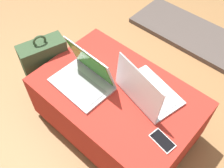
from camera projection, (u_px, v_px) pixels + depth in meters
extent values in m
plane|color=#9E7042|center=(116.00, 124.00, 1.94)|extent=(14.00, 14.00, 0.00)
cube|color=maroon|center=(116.00, 123.00, 1.92)|extent=(0.99, 0.65, 0.05)
cube|color=#B22D23|center=(117.00, 107.00, 1.76)|extent=(1.03, 0.68, 0.36)
cube|color=silver|center=(81.00, 84.00, 1.64)|extent=(0.38, 0.27, 0.02)
cube|color=#9E9EA3|center=(80.00, 84.00, 1.63)|extent=(0.33, 0.15, 0.00)
cube|color=silver|center=(91.00, 63.00, 1.58)|extent=(0.37, 0.09, 0.25)
cube|color=green|center=(90.00, 63.00, 1.58)|extent=(0.33, 0.08, 0.22)
cube|color=silver|center=(150.00, 92.00, 1.60)|extent=(0.42, 0.32, 0.02)
cube|color=#B2B2B7|center=(151.00, 91.00, 1.60)|extent=(0.35, 0.20, 0.00)
cube|color=silver|center=(137.00, 88.00, 1.46)|extent=(0.37, 0.11, 0.24)
cube|color=#1E4799|center=(138.00, 87.00, 1.46)|extent=(0.33, 0.10, 0.22)
cube|color=white|center=(162.00, 141.00, 1.40)|extent=(0.15, 0.09, 0.01)
cube|color=black|center=(162.00, 140.00, 1.40)|extent=(0.14, 0.08, 0.00)
cube|color=#385133|center=(47.00, 68.00, 1.96)|extent=(0.23, 0.35, 0.50)
cube|color=#2F452B|center=(46.00, 70.00, 2.08)|extent=(0.12, 0.26, 0.22)
torus|color=#385133|center=(40.00, 41.00, 1.75)|extent=(0.04, 0.09, 0.09)
cube|color=#564C47|center=(202.00, 39.00, 2.50)|extent=(1.40, 0.50, 0.04)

